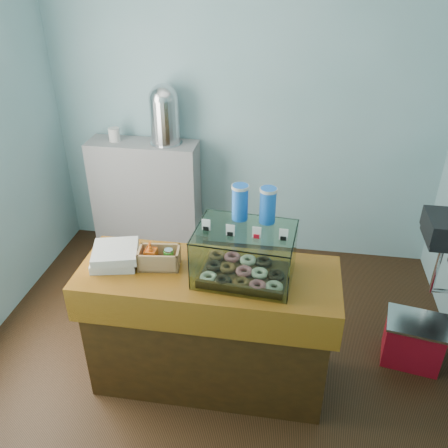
% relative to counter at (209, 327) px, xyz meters
% --- Properties ---
extents(ground, '(3.50, 3.50, 0.00)m').
position_rel_counter_xyz_m(ground, '(0.00, 0.25, -0.46)').
color(ground, black).
rests_on(ground, ground).
extents(room_shell, '(3.54, 3.04, 2.82)m').
position_rel_counter_xyz_m(room_shell, '(0.03, 0.26, 1.25)').
color(room_shell, '#74A4A9').
rests_on(room_shell, ground).
extents(counter, '(1.60, 0.60, 0.90)m').
position_rel_counter_xyz_m(counter, '(0.00, 0.00, 0.00)').
color(counter, '#3E230B').
rests_on(counter, ground).
extents(back_shelf, '(1.00, 0.32, 1.10)m').
position_rel_counter_xyz_m(back_shelf, '(-0.90, 1.57, 0.09)').
color(back_shelf, gray).
rests_on(back_shelf, ground).
extents(display_case, '(0.60, 0.46, 0.53)m').
position_rel_counter_xyz_m(display_case, '(0.23, 0.03, 0.61)').
color(display_case, '#372210').
rests_on(display_case, counter).
extents(condiment_crate, '(0.27, 0.18, 0.17)m').
position_rel_counter_xyz_m(condiment_crate, '(-0.31, 0.02, 0.50)').
color(condiment_crate, '#AC7D56').
rests_on(condiment_crate, counter).
extents(pastry_boxes, '(0.34, 0.33, 0.11)m').
position_rel_counter_xyz_m(pastry_boxes, '(-0.59, 0.01, 0.50)').
color(pastry_boxes, silver).
rests_on(pastry_boxes, counter).
extents(coffee_urn, '(0.29, 0.29, 0.53)m').
position_rel_counter_xyz_m(coffee_urn, '(-0.67, 1.59, 0.92)').
color(coffee_urn, silver).
rests_on(coffee_urn, back_shelf).
extents(red_cooler, '(0.45, 0.37, 0.36)m').
position_rel_counter_xyz_m(red_cooler, '(1.41, 0.39, -0.28)').
color(red_cooler, '#B10E1F').
rests_on(red_cooler, ground).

